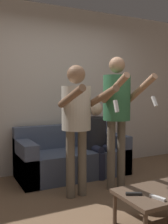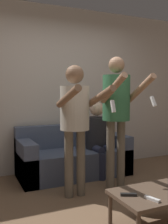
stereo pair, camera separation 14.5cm
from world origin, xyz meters
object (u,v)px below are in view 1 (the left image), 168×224
at_px(person_standing_right, 117,106).
at_px(person_seated, 97,134).
at_px(person_standing_left, 77,114).
at_px(remote_far, 134,194).
at_px(couch, 72,158).
at_px(remote_near, 158,198).
at_px(coffee_table, 162,194).

xyz_separation_m(person_standing_right, person_seated, (0.08, 0.68, -0.49)).
relative_size(person_standing_left, person_seated, 1.41).
height_order(person_standing_left, remote_far, person_standing_left).
bearing_deg(remote_far, couch, 84.49).
relative_size(person_standing_right, remote_near, 11.45).
bearing_deg(person_standing_right, coffee_table, -98.52).
xyz_separation_m(remote_near, remote_far, (-0.13, 0.17, 0.00)).
distance_m(person_standing_left, remote_near, 1.35).
height_order(couch, coffee_table, couch).
distance_m(person_standing_left, coffee_table, 1.31).
relative_size(person_standing_left, coffee_table, 1.88).
bearing_deg(person_seated, person_standing_right, -96.46).
xyz_separation_m(person_seated, coffee_table, (-0.23, -1.69, -0.32)).
relative_size(person_standing_left, remote_near, 10.59).
distance_m(couch, remote_far, 1.80).
bearing_deg(person_standing_left, couch, 69.95).
bearing_deg(person_standing_left, person_standing_right, 0.46).
height_order(coffee_table, remote_far, remote_far).
bearing_deg(person_seated, remote_near, -102.69).
height_order(person_seated, remote_far, person_seated).
bearing_deg(couch, remote_far, -95.51).
bearing_deg(remote_near, remote_far, 128.35).
bearing_deg(person_seated, couch, 161.02).
xyz_separation_m(couch, remote_far, (-0.17, -1.79, 0.09)).
bearing_deg(remote_near, coffee_table, 37.02).
height_order(person_standing_right, coffee_table, person_standing_right).
height_order(couch, remote_near, couch).
bearing_deg(person_standing_right, person_standing_left, -179.54).
relative_size(couch, person_standing_left, 1.04).
bearing_deg(person_standing_right, couch, 110.19).
bearing_deg(person_standing_right, remote_far, -115.51).
relative_size(person_seated, coffee_table, 1.33).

